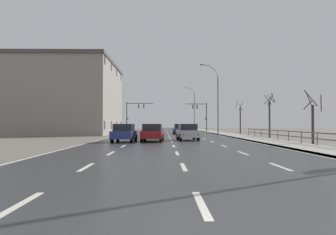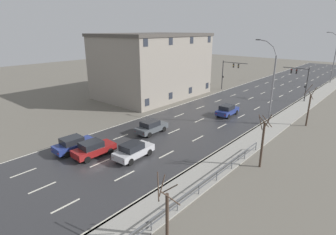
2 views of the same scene
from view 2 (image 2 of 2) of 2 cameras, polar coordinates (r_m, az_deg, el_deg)
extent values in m
cube|color=#666056|center=(43.68, 12.73, 1.94)|extent=(160.00, 160.00, 0.12)
cube|color=#303033|center=(54.26, 18.83, 4.64)|extent=(14.00, 120.00, 0.02)
cube|color=beige|center=(26.86, -28.21, -10.26)|extent=(0.16, 2.20, 0.01)
cube|color=beige|center=(28.83, -18.26, -6.98)|extent=(0.16, 2.20, 0.01)
cube|color=beige|center=(31.61, -9.93, -4.04)|extent=(0.16, 2.20, 0.01)
cube|color=beige|center=(35.01, -3.13, -1.55)|extent=(0.16, 2.20, 0.01)
cube|color=beige|center=(38.86, 2.38, 0.49)|extent=(0.16, 2.20, 0.01)
cube|color=beige|center=(43.05, 6.87, 2.14)|extent=(0.16, 2.20, 0.01)
cube|color=beige|center=(47.48, 10.54, 3.49)|extent=(0.16, 2.20, 0.01)
cube|color=beige|center=(52.10, 13.58, 4.59)|extent=(0.16, 2.20, 0.01)
cube|color=beige|center=(56.85, 16.13, 5.49)|extent=(0.16, 2.20, 0.01)
cube|color=beige|center=(61.71, 18.29, 6.25)|extent=(0.16, 2.20, 0.01)
cube|color=beige|center=(66.66, 20.13, 6.89)|extent=(0.16, 2.20, 0.01)
cube|color=beige|center=(71.67, 21.73, 7.44)|extent=(0.16, 2.20, 0.01)
cube|color=beige|center=(76.73, 23.11, 7.91)|extent=(0.16, 2.20, 0.01)
cube|color=beige|center=(81.84, 24.33, 8.32)|extent=(0.16, 2.20, 0.01)
cube|color=beige|center=(86.98, 25.41, 8.67)|extent=(0.16, 2.20, 0.01)
cube|color=beige|center=(92.15, 26.36, 8.99)|extent=(0.16, 2.20, 0.01)
cube|color=beige|center=(97.34, 27.22, 9.26)|extent=(0.16, 2.20, 0.01)
cube|color=beige|center=(102.56, 27.99, 9.51)|extent=(0.16, 2.20, 0.01)
cube|color=beige|center=(107.80, 28.69, 9.74)|extent=(0.16, 2.20, 0.01)
cube|color=beige|center=(23.94, -24.99, -13.28)|extent=(0.16, 2.20, 0.01)
cube|color=beige|center=(26.13, -14.17, -9.29)|extent=(0.16, 2.20, 0.01)
cube|color=beige|center=(29.17, -5.51, -5.79)|extent=(0.16, 2.20, 0.01)
cube|color=beige|center=(32.82, 1.29, -2.90)|extent=(0.16, 2.20, 0.01)
cube|color=beige|center=(36.91, 6.64, -0.60)|extent=(0.16, 2.20, 0.01)
cube|color=beige|center=(41.29, 10.88, 1.24)|extent=(0.16, 2.20, 0.01)
cube|color=beige|center=(45.90, 14.30, 2.71)|extent=(0.16, 2.20, 0.01)
cube|color=beige|center=(50.66, 17.08, 3.91)|extent=(0.16, 2.20, 0.01)
cube|color=beige|center=(55.53, 19.40, 4.89)|extent=(0.16, 2.20, 0.01)
cube|color=beige|center=(60.50, 21.33, 5.70)|extent=(0.16, 2.20, 0.01)
cube|color=beige|center=(65.54, 22.98, 6.38)|extent=(0.16, 2.20, 0.01)
cube|color=beige|center=(70.63, 24.40, 6.97)|extent=(0.16, 2.20, 0.01)
cube|color=beige|center=(75.76, 25.62, 7.47)|extent=(0.16, 2.20, 0.01)
cube|color=beige|center=(80.92, 26.70, 7.90)|extent=(0.16, 2.20, 0.01)
cube|color=beige|center=(86.12, 27.64, 8.28)|extent=(0.16, 2.20, 0.01)
cube|color=beige|center=(91.34, 28.48, 8.61)|extent=(0.16, 2.20, 0.01)
cube|color=beige|center=(96.58, 29.23, 8.91)|extent=(0.16, 2.20, 0.01)
cube|color=beige|center=(101.83, 29.90, 9.17)|extent=(0.16, 2.20, 0.01)
cube|color=beige|center=(107.11, 30.51, 9.41)|extent=(0.16, 2.20, 0.01)
cube|color=beige|center=(21.20, -20.78, -17.04)|extent=(0.16, 2.20, 0.01)
cube|color=beige|center=(23.65, -9.12, -12.04)|extent=(0.16, 2.20, 0.01)
cube|color=beige|center=(26.97, -0.30, -7.79)|extent=(0.16, 2.20, 0.01)
cube|color=beige|center=(30.88, 6.32, -4.42)|extent=(0.16, 2.20, 0.01)
cube|color=beige|center=(35.19, 11.34, -1.79)|extent=(0.16, 2.20, 0.01)
cube|color=beige|center=(39.77, 15.23, 0.26)|extent=(0.16, 2.20, 0.01)
cube|color=beige|center=(44.53, 18.30, 1.88)|extent=(0.16, 2.20, 0.01)
cube|color=beige|center=(49.42, 20.77, 3.17)|extent=(0.16, 2.20, 0.01)
cube|color=beige|center=(54.41, 22.80, 4.23)|extent=(0.16, 2.20, 0.01)
cube|color=beige|center=(59.47, 24.49, 5.11)|extent=(0.16, 2.20, 0.01)
cube|color=beige|center=(64.59, 25.92, 5.84)|extent=(0.16, 2.20, 0.01)
cube|color=beige|center=(69.74, 27.13, 6.46)|extent=(0.16, 2.20, 0.01)
cube|color=beige|center=(74.94, 28.19, 7.00)|extent=(0.16, 2.20, 0.01)
cube|color=beige|center=(80.16, 29.11, 7.46)|extent=(0.16, 2.20, 0.01)
cube|color=beige|center=(85.40, 29.91, 7.86)|extent=(0.16, 2.20, 0.01)
cube|color=beige|center=(90.66, 30.63, 8.22)|extent=(0.16, 2.20, 0.01)
cube|color=beige|center=(95.94, 31.27, 8.54)|extent=(0.16, 2.20, 0.01)
cube|color=beige|center=(101.23, 31.84, 8.82)|extent=(0.16, 2.20, 0.01)
cube|color=beige|center=(52.20, 25.76, 3.29)|extent=(0.16, 120.00, 0.01)
cube|color=beige|center=(57.07, 12.48, 5.83)|extent=(0.16, 120.00, 0.01)
cube|color=gray|center=(51.82, 27.50, 2.98)|extent=(3.00, 120.00, 0.12)
cube|color=slate|center=(52.14, 26.00, 3.28)|extent=(0.16, 120.00, 0.12)
cube|color=#515459|center=(18.11, -0.63, -18.80)|extent=(0.06, 27.89, 0.08)
cube|color=#515459|center=(18.35, -0.63, -19.79)|extent=(0.06, 27.89, 0.08)
cylinder|color=#515459|center=(17.66, -3.55, -21.81)|extent=(0.07, 0.07, 1.00)
cylinder|color=#515459|center=(19.15, 2.01, -18.13)|extent=(0.07, 0.07, 1.00)
cylinder|color=#515459|center=(20.85, 6.54, -14.90)|extent=(0.07, 0.07, 1.00)
cylinder|color=#515459|center=(22.70, 10.26, -12.11)|extent=(0.07, 0.07, 1.00)
cylinder|color=#515459|center=(24.67, 13.33, -9.71)|extent=(0.07, 0.07, 1.00)
cylinder|color=#515459|center=(26.74, 15.91, -7.65)|extent=(0.07, 0.07, 1.00)
cylinder|color=#515459|center=(28.88, 18.09, -5.88)|extent=(0.07, 0.07, 1.00)
cylinder|color=slate|center=(36.62, 21.13, 5.22)|extent=(0.20, 0.20, 8.76)
cylinder|color=slate|center=(36.02, 21.67, 12.87)|extent=(0.57, 0.11, 1.06)
cylinder|color=slate|center=(36.21, 20.77, 14.31)|extent=(0.98, 0.11, 0.73)
cylinder|color=slate|center=(36.56, 19.32, 15.15)|extent=(1.12, 0.11, 0.30)
cube|color=#333335|center=(36.77, 18.51, 15.31)|extent=(0.56, 0.24, 0.12)
cylinder|color=slate|center=(72.01, 31.64, 9.95)|extent=(0.20, 0.20, 9.57)
cylinder|color=slate|center=(71.81, 31.79, 14.73)|extent=(0.86, 0.11, 0.65)
cylinder|color=slate|center=(71.97, 31.13, 15.13)|extent=(0.98, 0.11, 0.28)
cube|color=#333335|center=(72.06, 30.75, 15.22)|extent=(0.56, 0.24, 0.12)
cylinder|color=#38383A|center=(51.09, 27.23, 6.10)|extent=(0.18, 0.18, 5.77)
cylinder|color=#38383A|center=(51.22, 25.38, 9.40)|extent=(4.19, 0.12, 0.12)
cube|color=black|center=(51.23, 25.52, 8.76)|extent=(0.20, 0.28, 0.80)
sphere|color=red|center=(51.05, 25.52, 9.03)|extent=(0.14, 0.14, 0.14)
sphere|color=#2D2D2D|center=(51.09, 25.48, 8.74)|extent=(0.14, 0.14, 0.14)
sphere|color=#2D2D2D|center=(51.12, 25.44, 8.46)|extent=(0.14, 0.14, 0.14)
cube|color=black|center=(51.46, 24.63, 8.91)|extent=(0.20, 0.28, 0.80)
sphere|color=red|center=(51.28, 24.61, 9.18)|extent=(0.14, 0.14, 0.14)
sphere|color=#2D2D2D|center=(51.31, 24.58, 8.90)|extent=(0.14, 0.14, 0.14)
sphere|color=#2D2D2D|center=(51.35, 24.54, 8.61)|extent=(0.14, 0.14, 0.14)
cube|color=black|center=(51.15, 26.93, 5.83)|extent=(0.18, 0.12, 0.32)
cylinder|color=#38383A|center=(56.49, 11.43, 8.77)|extent=(0.18, 0.18, 5.84)
cylinder|color=#38383A|center=(54.92, 13.98, 11.15)|extent=(5.16, 0.12, 0.12)
cube|color=black|center=(55.10, 13.69, 10.61)|extent=(0.20, 0.28, 0.80)
sphere|color=#2D2D2D|center=(54.94, 13.64, 10.87)|extent=(0.14, 0.14, 0.14)
sphere|color=#F2AD19|center=(54.97, 13.62, 10.60)|extent=(0.14, 0.14, 0.14)
sphere|color=#2D2D2D|center=(55.01, 13.60, 10.33)|extent=(0.14, 0.14, 0.14)
cube|color=black|center=(54.64, 14.67, 10.48)|extent=(0.20, 0.28, 0.80)
sphere|color=#2D2D2D|center=(54.48, 14.62, 10.74)|extent=(0.14, 0.14, 0.14)
sphere|color=#F2AD19|center=(54.51, 14.59, 10.47)|extent=(0.14, 0.14, 0.14)
sphere|color=#2D2D2D|center=(54.54, 14.57, 10.20)|extent=(0.14, 0.14, 0.14)
cube|color=black|center=(56.40, 11.58, 8.41)|extent=(0.18, 0.12, 0.32)
cube|color=navy|center=(28.99, -19.12, -5.58)|extent=(1.94, 4.17, 0.64)
cube|color=black|center=(28.66, -19.68, -4.57)|extent=(1.65, 2.07, 0.60)
cube|color=slate|center=(29.06, -18.03, -4.12)|extent=(1.41, 0.14, 0.51)
cylinder|color=black|center=(29.00, -16.08, -5.95)|extent=(0.25, 0.67, 0.66)
cylinder|color=black|center=(30.31, -17.67, -5.03)|extent=(0.25, 0.67, 0.66)
cylinder|color=black|center=(27.95, -20.55, -7.37)|extent=(0.25, 0.67, 0.66)
cylinder|color=black|center=(29.31, -21.99, -6.34)|extent=(0.25, 0.67, 0.66)
cube|color=red|center=(28.80, -23.30, -6.25)|extent=(0.16, 0.05, 0.14)
cube|color=red|center=(27.67, -22.17, -7.10)|extent=(0.16, 0.05, 0.14)
cube|color=#B7B7BC|center=(26.27, -7.21, -7.17)|extent=(1.97, 4.19, 0.64)
cube|color=black|center=(25.86, -7.66, -6.11)|extent=(1.66, 2.08, 0.60)
cube|color=slate|center=(26.48, -6.20, -5.49)|extent=(1.41, 0.15, 0.51)
cylinder|color=black|center=(26.73, -4.01, -7.36)|extent=(0.25, 0.67, 0.66)
cylinder|color=black|center=(27.74, -6.53, -6.44)|extent=(0.25, 0.67, 0.66)
cylinder|color=black|center=(25.10, -7.92, -9.29)|extent=(0.25, 0.67, 0.66)
cylinder|color=black|center=(26.18, -10.44, -8.22)|extent=(0.25, 0.67, 0.66)
cube|color=red|center=(25.50, -11.52, -8.24)|extent=(0.16, 0.05, 0.14)
cube|color=red|center=(24.60, -9.47, -9.14)|extent=(0.16, 0.05, 0.14)
cube|color=maroon|center=(27.41, -15.34, -6.59)|extent=(1.97, 4.18, 0.64)
cube|color=black|center=(27.05, -15.90, -5.55)|extent=(1.66, 2.08, 0.60)
cube|color=slate|center=(27.50, -14.20, -5.05)|extent=(1.41, 0.15, 0.51)
cylinder|color=black|center=(27.51, -12.13, -6.97)|extent=(0.25, 0.67, 0.66)
cylinder|color=black|center=(28.77, -13.97, -5.96)|extent=(0.25, 0.67, 0.66)
cylinder|color=black|center=(26.35, -16.72, -8.54)|extent=(0.25, 0.67, 0.66)
cylinder|color=black|center=(27.65, -18.42, -7.40)|extent=(0.25, 0.67, 0.66)
cube|color=red|center=(27.10, -19.75, -7.34)|extent=(0.16, 0.05, 0.14)
cube|color=red|center=(26.02, -18.40, -8.28)|extent=(0.16, 0.05, 0.14)
cube|color=#474C51|center=(32.16, -3.48, -2.20)|extent=(1.79, 4.11, 0.64)
cube|color=black|center=(31.78, -3.82, -1.27)|extent=(1.57, 2.01, 0.60)
cube|color=slate|center=(32.43, -2.65, -0.88)|extent=(1.40, 0.09, 0.51)
cylinder|color=black|center=(32.63, -0.90, -2.46)|extent=(0.22, 0.66, 0.66)
cylinder|color=black|center=(33.66, -2.97, -1.82)|extent=(0.22, 0.66, 0.66)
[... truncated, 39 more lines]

